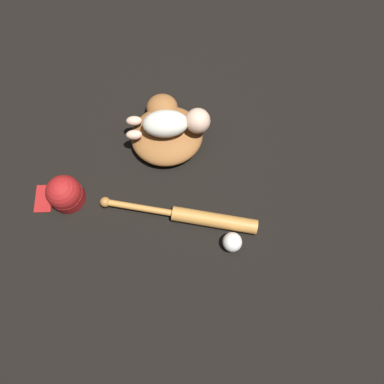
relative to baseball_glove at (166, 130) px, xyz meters
name	(u,v)px	position (x,y,z in m)	size (l,w,h in m)	color
ground_plane	(156,144)	(-0.05, -0.03, -0.05)	(6.00, 6.00, 0.00)	black
baseball_glove	(166,130)	(0.00, 0.00, 0.00)	(0.32, 0.35, 0.09)	#935B2D
baby_figure	(174,122)	(0.03, -0.03, 0.09)	(0.34, 0.16, 0.10)	silver
baseball_bat	(198,217)	(0.03, -0.39, -0.02)	(0.57, 0.30, 0.06)	#C6843D
baseball	(232,242)	(0.13, -0.52, -0.01)	(0.07, 0.07, 0.07)	white
baseball_cap	(64,193)	(-0.44, -0.17, 0.01)	(0.21, 0.15, 0.13)	maroon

